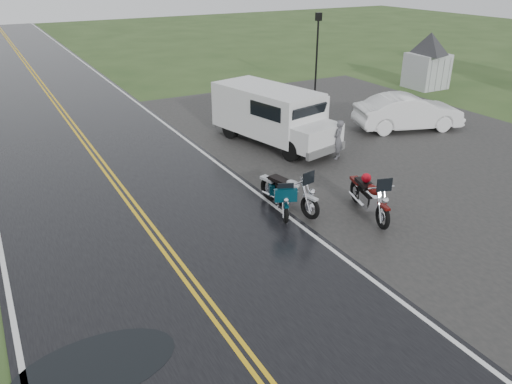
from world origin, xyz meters
TOP-DOWN VIEW (x-y plane):
  - ground at (0.00, 0.00)m, footprint 120.00×120.00m
  - road at (0.00, 10.00)m, footprint 8.00×100.00m
  - parking_pad at (11.00, 5.00)m, footprint 14.00×24.00m
  - visitor_center at (20.00, 12.00)m, footprint 16.00×10.00m
  - motorcycle_red at (5.68, -0.10)m, footprint 1.56×2.63m
  - motorcycle_teal at (3.51, 1.54)m, footprint 1.49×2.15m
  - motorcycle_silver at (4.25, 1.38)m, footprint 1.34×2.54m
  - van_white at (6.36, 5.66)m, footprint 3.46×6.27m
  - person_at_van at (8.05, 5.02)m, footprint 0.65×0.62m
  - sedan_white at (13.06, 6.43)m, footprint 5.00×3.05m
  - lamp_post_far_right at (13.44, 14.07)m, footprint 0.38×0.38m

SIDE VIEW (x-z plane):
  - ground at x=0.00m, z-range 0.00..0.00m
  - parking_pad at x=11.00m, z-range 0.00..0.03m
  - road at x=0.00m, z-range 0.00..0.04m
  - motorcycle_teal at x=3.51m, z-range 0.00..1.20m
  - motorcycle_silver at x=4.25m, z-range 0.00..1.43m
  - motorcycle_red at x=5.68m, z-range 0.00..1.46m
  - person_at_van at x=8.05m, z-range 0.00..1.50m
  - sedan_white at x=13.06m, z-range 0.00..1.56m
  - van_white at x=6.36m, z-range 0.00..2.33m
  - lamp_post_far_right at x=13.44m, z-range 0.00..4.45m
  - visitor_center at x=20.00m, z-range 0.00..4.80m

